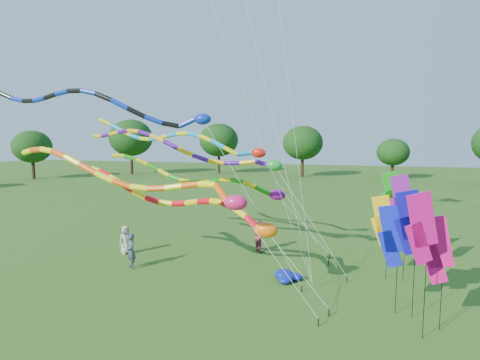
% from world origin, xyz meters
% --- Properties ---
extents(ground, '(160.00, 160.00, 0.00)m').
position_xyz_m(ground, '(0.00, 0.00, 0.00)').
color(ground, '#295215').
rests_on(ground, ground).
extents(tree_ring, '(120.31, 113.77, 9.45)m').
position_xyz_m(tree_ring, '(-1.89, -0.78, 5.69)').
color(tree_ring, '#382314').
rests_on(tree_ring, ground).
extents(tube_kite_red, '(12.87, 4.34, 5.71)m').
position_xyz_m(tube_kite_red, '(-2.98, 3.93, 3.61)').
color(tube_kite_red, black).
rests_on(tube_kite_red, ground).
extents(tube_kite_orange, '(14.37, 2.48, 6.92)m').
position_xyz_m(tube_kite_orange, '(-4.43, 1.91, 4.99)').
color(tube_kite_orange, black).
rests_on(tube_kite_orange, ground).
extents(tube_kite_purple, '(15.29, 3.42, 7.86)m').
position_xyz_m(tube_kite_purple, '(-4.23, 6.91, 6.08)').
color(tube_kite_purple, black).
rests_on(tube_kite_purple, ground).
extents(tube_kite_blue, '(14.98, 1.20, 9.63)m').
position_xyz_m(tube_kite_blue, '(-6.45, 3.09, 8.14)').
color(tube_kite_blue, black).
rests_on(tube_kite_blue, ground).
extents(tube_kite_cyan, '(14.28, 2.01, 8.44)m').
position_xyz_m(tube_kite_cyan, '(-4.78, 8.26, 6.53)').
color(tube_kite_cyan, black).
rests_on(tube_kite_cyan, ground).
extents(tube_kite_green, '(13.87, 1.89, 6.25)m').
position_xyz_m(tube_kite_green, '(-3.89, 9.46, 4.14)').
color(tube_kite_green, black).
rests_on(tube_kite_green, ground).
extents(banner_pole_blue_b, '(1.16, 0.15, 4.93)m').
position_xyz_m(banner_pole_blue_b, '(6.12, 2.18, 3.66)').
color(banner_pole_blue_b, black).
rests_on(banner_pole_blue_b, ground).
extents(banner_pole_magenta_b, '(1.16, 0.21, 4.16)m').
position_xyz_m(banner_pole_magenta_b, '(6.91, 1.40, 2.90)').
color(banner_pole_magenta_b, black).
rests_on(banner_pole_magenta_b, ground).
extents(banner_pole_violet, '(1.16, 0.26, 5.12)m').
position_xyz_m(banner_pole_violet, '(6.36, 6.17, 3.85)').
color(banner_pole_violet, black).
rests_on(banner_pole_violet, ground).
extents(banner_pole_orange, '(1.16, 0.22, 4.09)m').
position_xyz_m(banner_pole_orange, '(5.60, 6.41, 2.83)').
color(banner_pole_orange, black).
rests_on(banner_pole_orange, ground).
extents(banner_pole_green, '(1.11, 0.49, 5.09)m').
position_xyz_m(banner_pole_green, '(6.16, 8.23, 3.82)').
color(banner_pole_green, black).
rests_on(banner_pole_green, ground).
extents(banner_pole_blue_a, '(1.12, 0.45, 4.30)m').
position_xyz_m(banner_pole_blue_a, '(5.57, 2.50, 3.04)').
color(banner_pole_blue_a, black).
rests_on(banner_pole_blue_a, ground).
extents(banner_pole_magenta_a, '(1.13, 0.45, 5.10)m').
position_xyz_m(banner_pole_magenta_a, '(6.23, 0.52, 3.83)').
color(banner_pole_magenta_a, black).
rests_on(banner_pole_magenta_a, ground).
extents(blue_nylon_heap, '(1.29, 1.15, 0.50)m').
position_xyz_m(blue_nylon_heap, '(1.39, 5.05, 0.23)').
color(blue_nylon_heap, '#0C1E9C').
rests_on(blue_nylon_heap, ground).
extents(person_a, '(0.91, 0.96, 1.65)m').
position_xyz_m(person_a, '(-8.44, 6.89, 0.82)').
color(person_a, beige).
rests_on(person_a, ground).
extents(person_b, '(0.79, 0.77, 1.83)m').
position_xyz_m(person_b, '(-6.86, 4.69, 0.91)').
color(person_b, '#3B4152').
rests_on(person_b, ground).
extents(person_c, '(1.11, 1.13, 1.84)m').
position_xyz_m(person_c, '(-0.98, 9.37, 0.92)').
color(person_c, '#873141').
rests_on(person_c, ground).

